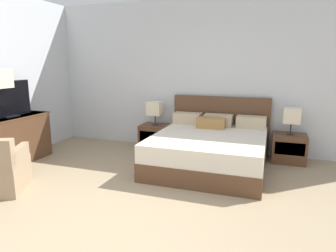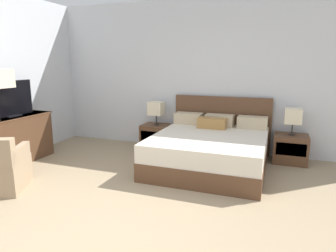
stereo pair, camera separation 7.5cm
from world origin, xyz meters
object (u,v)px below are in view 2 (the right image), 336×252
object	(u,v)px
nightstand_right	(290,149)
dresser	(12,140)
bed	(210,148)
tv	(10,99)
table_lamp_left	(156,109)
nightstand_left	(157,137)
table_lamp_right	(293,116)

from	to	relation	value
nightstand_right	dresser	size ratio (longest dim) A/B	0.39
bed	nightstand_right	size ratio (longest dim) A/B	3.58
tv	table_lamp_left	bearing A→B (deg)	40.56
nightstand_left	table_lamp_right	size ratio (longest dim) A/B	1.23
bed	tv	xyz separation A→B (m)	(-3.14, -0.96, 0.78)
table_lamp_right	nightstand_left	bearing A→B (deg)	-179.97
nightstand_right	table_lamp_right	bearing A→B (deg)	90.00
nightstand_right	dresser	bearing A→B (deg)	-159.09
nightstand_right	nightstand_left	bearing A→B (deg)	180.00
bed	nightstand_left	size ratio (longest dim) A/B	3.58
nightstand_right	table_lamp_right	size ratio (longest dim) A/B	1.23
nightstand_left	nightstand_right	size ratio (longest dim) A/B	1.00
nightstand_right	table_lamp_left	distance (m)	2.52
dresser	tv	world-z (taller)	tv
nightstand_right	table_lamp_left	bearing A→B (deg)	179.97
dresser	tv	bearing A→B (deg)	86.10
table_lamp_right	tv	bearing A→B (deg)	-159.49
table_lamp_left	tv	size ratio (longest dim) A/B	0.51
table_lamp_left	tv	bearing A→B (deg)	-139.44
dresser	nightstand_left	bearing A→B (deg)	41.15
nightstand_left	tv	size ratio (longest dim) A/B	0.63
table_lamp_right	tv	distance (m)	4.67
nightstand_left	nightstand_right	world-z (taller)	same
bed	table_lamp_right	bearing A→B (deg)	28.75
table_lamp_left	table_lamp_right	xyz separation A→B (m)	(2.46, 0.00, 0.00)
nightstand_right	bed	bearing A→B (deg)	-151.31
bed	dresser	size ratio (longest dim) A/B	1.38
nightstand_right	tv	bearing A→B (deg)	-159.51
tv	nightstand_left	bearing A→B (deg)	40.54
nightstand_left	tv	distance (m)	2.65
bed	dresser	world-z (taller)	bed
dresser	tv	size ratio (longest dim) A/B	1.62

